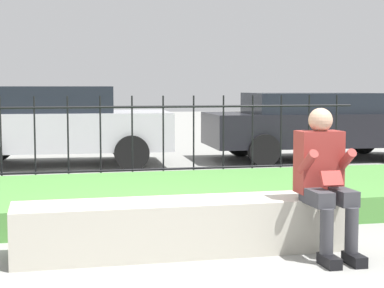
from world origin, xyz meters
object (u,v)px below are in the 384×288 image
(person_seated_reader, at_px, (324,175))
(car_parked_center, at_px, (58,124))
(stone_bench, at_px, (183,229))
(car_parked_right, at_px, (316,124))

(person_seated_reader, distance_m, car_parked_center, 7.16)
(stone_bench, relative_size, person_seated_reader, 2.30)
(car_parked_right, bearing_deg, car_parked_center, -179.13)
(person_seated_reader, bearing_deg, stone_bench, 164.37)
(stone_bench, xyz_separation_m, car_parked_right, (4.05, 6.35, 0.50))
(person_seated_reader, relative_size, car_parked_right, 0.28)
(car_parked_center, distance_m, car_parked_right, 4.97)
(car_parked_right, bearing_deg, person_seated_reader, -110.45)
(person_seated_reader, xyz_separation_m, car_parked_right, (2.89, 6.67, 0.02))
(stone_bench, xyz_separation_m, person_seated_reader, (1.16, -0.33, 0.48))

